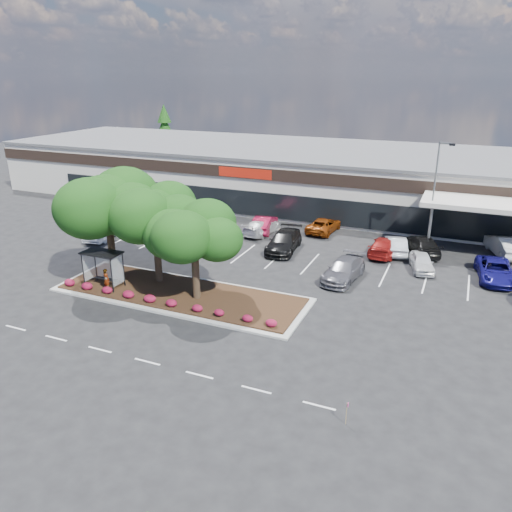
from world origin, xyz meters
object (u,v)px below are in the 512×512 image
at_px(car_0, 105,230).
at_px(car_1, 154,226).
at_px(light_pole, 433,206).
at_px(survey_stake, 347,411).

xyz_separation_m(car_0, car_1, (3.56, 2.87, -0.02)).
distance_m(light_pole, car_0, 29.45).
xyz_separation_m(light_pole, car_0, (-28.23, -7.69, -3.35)).
bearing_deg(car_0, light_pole, 6.33).
relative_size(light_pole, survey_stake, 8.38).
height_order(light_pole, car_1, light_pole).
relative_size(survey_stake, car_1, 0.23).
height_order(light_pole, car_0, light_pole).
height_order(survey_stake, car_1, car_1).
xyz_separation_m(survey_stake, car_0, (-27.07, 17.07, 0.11)).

